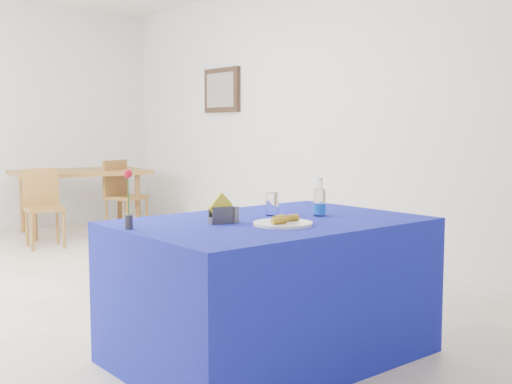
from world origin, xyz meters
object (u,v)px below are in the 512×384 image
Objects in this scene: blue_table at (271,289)px; chair_bg_left at (43,202)px; water_bottle at (320,203)px; plate at (283,224)px; oak_table at (79,177)px; chair_bg_right at (121,191)px.

chair_bg_left is (0.29, 4.04, 0.10)m from blue_table.
water_bottle is at bearing -8.94° from blue_table.
plate is 4.96m from oak_table.
water_bottle reaches higher than chair_bg_right.
oak_table is at bearing 82.03° from water_bottle.
plate reaches higher than oak_table.
chair_bg_right reaches higher than plate.
chair_bg_left reaches higher than oak_table.
chair_bg_right reaches higher than chair_bg_left.
water_bottle reaches higher than blue_table.
water_bottle is at bearing 18.31° from plate.
oak_table is 2.01× the size of chair_bg_left.
blue_table is 4.55m from chair_bg_right.
water_bottle reaches higher than oak_table.
chair_bg_left is (-0.69, -0.63, -0.20)m from oak_table.
chair_bg_right reaches higher than blue_table.
oak_table is 0.53m from chair_bg_right.
blue_table is 1.93× the size of chair_bg_left.
blue_table is (0.07, 0.18, -0.39)m from plate.
water_bottle reaches higher than chair_bg_left.
chair_bg_left is at bearing 175.93° from chair_bg_right.
water_bottle is (0.40, 0.13, 0.06)m from plate.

